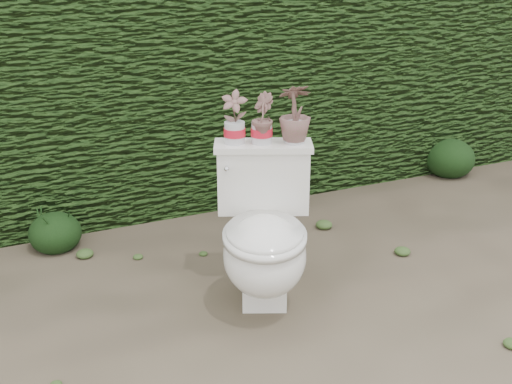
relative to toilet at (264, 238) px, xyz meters
name	(u,v)px	position (x,y,z in m)	size (l,w,h in m)	color
ground	(222,300)	(-0.20, 0.08, -0.36)	(60.00, 60.00, 0.00)	brown
hedge	(137,86)	(-0.20, 1.68, 0.44)	(8.00, 1.00, 1.60)	#2B4B19
toilet	(264,238)	(0.00, 0.00, 0.00)	(0.68, 0.80, 0.78)	white
potted_plant_left	(234,119)	(-0.04, 0.28, 0.55)	(0.13, 0.09, 0.26)	#2C641F
potted_plant_center	(262,120)	(0.09, 0.22, 0.54)	(0.13, 0.11, 0.24)	#2C641F
potted_plant_right	(295,115)	(0.24, 0.16, 0.57)	(0.16, 0.16, 0.29)	#2C641F
liriope_clump_1	(55,229)	(-0.90, 1.06, -0.23)	(0.31, 0.31, 0.25)	#183211
liriope_clump_2	(268,185)	(0.52, 1.08, -0.18)	(0.44, 0.44, 0.35)	#183211
liriope_clump_3	(450,155)	(2.13, 1.14, -0.20)	(0.39, 0.39, 0.31)	#183211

